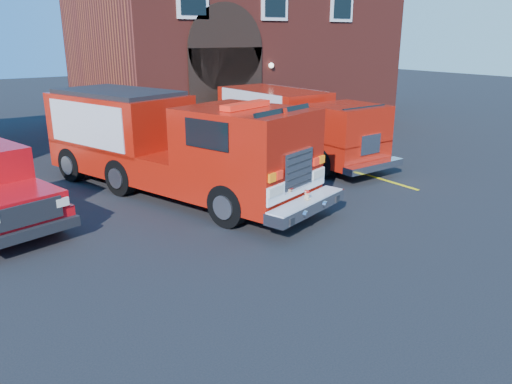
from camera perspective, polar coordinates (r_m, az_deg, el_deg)
ground at (r=12.09m, az=-3.24°, el=-4.46°), size 100.00×100.00×0.00m
parking_stripe_near at (r=16.85m, az=14.09°, el=1.46°), size 0.12×3.00×0.01m
parking_stripe_mid at (r=18.88m, az=7.30°, el=3.57°), size 0.12×3.00×0.01m
parking_stripe_far at (r=21.14m, az=1.88°, el=5.21°), size 0.12×3.00×0.01m
fire_station at (r=27.83m, az=-2.64°, el=17.00°), size 15.20×10.20×8.45m
fire_engine at (r=14.82m, az=-9.84°, el=5.54°), size 5.34×9.79×2.91m
secondary_truck at (r=18.93m, az=4.43°, el=7.87°), size 2.63×7.73×2.48m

